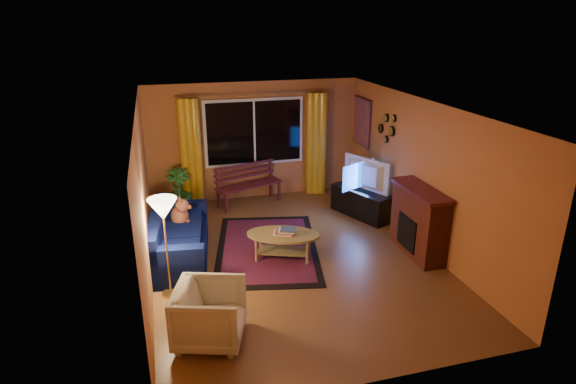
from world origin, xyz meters
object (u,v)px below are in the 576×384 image
object	(u,v)px
floor_lamp	(167,248)
tv_console	(361,203)
armchair	(210,311)
bench	(249,195)
sofa	(179,236)
coffee_table	(283,246)

from	to	relation	value
floor_lamp	tv_console	bearing A→B (deg)	26.97
floor_lamp	armchair	bearing A→B (deg)	-70.10
bench	tv_console	distance (m)	2.35
sofa	tv_console	world-z (taller)	sofa
bench	armchair	world-z (taller)	armchair
armchair	tv_console	world-z (taller)	armchair
bench	tv_console	size ratio (longest dim) A/B	1.10
bench	armchair	bearing A→B (deg)	-126.73
coffee_table	bench	bearing A→B (deg)	91.50
floor_lamp	tv_console	distance (m)	4.29
sofa	tv_console	distance (m)	3.69
floor_lamp	tv_console	world-z (taller)	floor_lamp
armchair	bench	bearing A→B (deg)	1.05
tv_console	coffee_table	bearing A→B (deg)	-168.96
armchair	floor_lamp	bearing A→B (deg)	38.17
floor_lamp	coffee_table	size ratio (longest dim) A/B	1.23
sofa	tv_console	bearing A→B (deg)	21.10
sofa	armchair	distance (m)	2.28
bench	floor_lamp	bearing A→B (deg)	-139.03
floor_lamp	coffee_table	world-z (taller)	floor_lamp
armchair	floor_lamp	distance (m)	1.32
armchair	coffee_table	size ratio (longest dim) A/B	0.69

